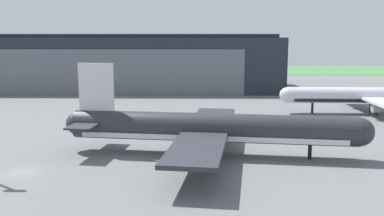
% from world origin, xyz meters
% --- Properties ---
extents(ground_plane, '(440.00, 440.00, 0.00)m').
position_xyz_m(ground_plane, '(0.00, 0.00, 0.00)').
color(ground_plane, slate).
extents(grass_field_strip, '(440.00, 56.00, 0.08)m').
position_xyz_m(grass_field_strip, '(0.00, 178.81, 0.04)').
color(grass_field_strip, '#3F843F').
rests_on(grass_field_strip, ground_plane).
extents(maintenance_hangar, '(109.98, 39.99, 19.03)m').
position_xyz_m(maintenance_hangar, '(-4.39, 97.08, 9.06)').
color(maintenance_hangar, '#232833').
rests_on(maintenance_hangar, ground_plane).
extents(airliner_far_left, '(41.13, 33.56, 12.64)m').
position_xyz_m(airliner_far_left, '(63.32, 45.83, 4.26)').
color(airliner_far_left, silver).
rests_on(airliner_far_left, ground_plane).
extents(airliner_near_left, '(46.43, 39.36, 13.94)m').
position_xyz_m(airliner_near_left, '(25.55, 8.82, 4.15)').
color(airliner_near_left, '#282B33').
rests_on(airliner_near_left, ground_plane).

